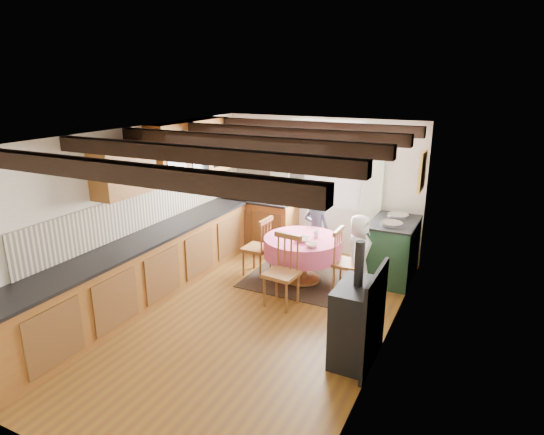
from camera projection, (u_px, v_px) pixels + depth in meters
The scene contains 40 objects.
floor at pixel (246, 315), 6.11m from camera, with size 3.60×5.50×0.00m, color brown.
ceiling at pixel (242, 134), 5.41m from camera, with size 3.60×5.50×0.00m, color white.
wall_back at pixel (321, 186), 8.12m from camera, with size 3.60×0.00×2.40m, color silver.
wall_front at pixel (61, 337), 3.40m from camera, with size 3.60×0.00×2.40m, color silver.
wall_left at pixel (134, 213), 6.52m from camera, with size 0.00×5.50×2.40m, color silver.
wall_right at pixel (387, 254), 5.00m from camera, with size 0.00×5.50×2.40m, color silver.
beam_a at pixel (120, 172), 3.72m from camera, with size 3.60×0.16×0.16m, color black.
beam_b at pixel (193, 154), 4.57m from camera, with size 3.60×0.16×0.16m, color black.
beam_c at pixel (242, 142), 5.43m from camera, with size 3.60×0.16×0.16m, color black.
beam_d at pixel (278, 133), 6.29m from camera, with size 3.60×0.16×0.16m, color black.
beam_e at pixel (306, 126), 7.15m from camera, with size 3.60×0.16×0.16m, color black.
splash_left at pixel (149, 208), 6.77m from camera, with size 0.02×4.50×0.55m, color beige.
splash_back at pixel (270, 181), 8.52m from camera, with size 1.40×0.02×0.55m, color beige.
base_cabinet_left at pixel (155, 265), 6.62m from camera, with size 0.60×5.30×0.88m, color brown.
base_cabinet_back at pixel (261, 223), 8.53m from camera, with size 1.30×0.60×0.88m, color brown.
worktop_left at pixel (153, 236), 6.47m from camera, with size 0.64×5.30×0.04m, color black.
worktop_back at pixel (260, 200), 8.37m from camera, with size 1.30×0.64×0.04m, color black.
wall_cabinet_glass at pixel (191, 149), 7.25m from camera, with size 0.34×1.80×0.90m, color brown.
wall_cabinet_solid at pixel (123, 169), 5.98m from camera, with size 0.34×0.90×0.70m, color brown.
window_frame at pixel (326, 164), 7.94m from camera, with size 1.34×0.03×1.54m, color white.
window_pane at pixel (326, 164), 7.95m from camera, with size 1.20×0.01×1.40m, color white.
curtain_left at pixel (280, 188), 8.38m from camera, with size 0.35×0.10×2.10m, color #BBD498.
curtain_right at pixel (372, 199), 7.66m from camera, with size 0.35×0.10×2.10m, color #BBD498.
curtain_rod at pixel (326, 130), 7.69m from camera, with size 0.03×0.03×2.00m, color black.
wall_picture at pixel (422, 171), 6.83m from camera, with size 0.04×0.50×0.60m, color gold.
wall_plate at pixel (381, 163), 7.50m from camera, with size 0.30×0.30×0.02m, color silver.
rug at pixel (302, 281), 7.14m from camera, with size 1.70×1.33×0.01m, color #392922.
dining_table at pixel (302, 260), 7.04m from camera, with size 1.19×1.19×0.71m, color #B24C5F, non-canonical shape.
chair_near at pixel (281, 271), 6.26m from camera, with size 0.43×0.45×1.01m, color #9D5F30, non-canonical shape.
chair_left at pixel (257, 246), 7.27m from camera, with size 0.41×0.43×0.96m, color #9D5F30, non-canonical shape.
chair_right at pixel (348, 261), 6.67m from camera, with size 0.41×0.43×0.96m, color #9D5F30, non-canonical shape.
aga_range at pixel (392, 249), 7.12m from camera, with size 0.68×1.04×0.96m, color #1A3724, non-canonical shape.
cast_iron_stove at pixel (357, 302), 4.96m from camera, with size 0.42×0.71×1.42m, color black, non-canonical shape.
child_far at pixel (316, 229), 7.69m from camera, with size 0.44×0.29×1.20m, color #3D4658.
child_right at pixel (359, 252), 6.74m from camera, with size 0.56×0.37×1.15m, color silver.
bowl_a at pixel (303, 239), 6.78m from camera, with size 0.23×0.23×0.06m, color silver.
bowl_b at pixel (312, 245), 6.56m from camera, with size 0.18×0.18×0.06m, color silver.
cup at pixel (316, 234), 6.95m from camera, with size 0.10×0.10×0.10m, color silver.
canister_tall at pixel (251, 191), 8.44m from camera, with size 0.14×0.14×0.23m, color #262628.
canister_wide at pixel (264, 192), 8.38m from camera, with size 0.19×0.19×0.21m, color #262628.
Camera 1 is at (2.73, -4.74, 3.05)m, focal length 30.21 mm.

